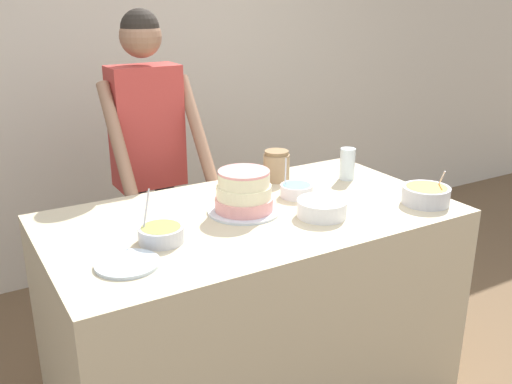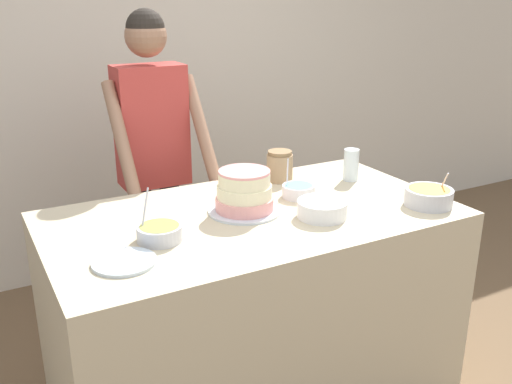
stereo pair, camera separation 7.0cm
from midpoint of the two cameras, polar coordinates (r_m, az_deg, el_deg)
name	(u,v)px [view 1 (the left image)]	position (r m, az deg, el deg)	size (l,w,h in m)	color
wall_back	(122,72)	(3.74, -13.75, 11.55)	(10.00, 0.05, 2.60)	beige
counter	(252,308)	(2.58, -1.15, -11.54)	(1.69, 0.93, 0.91)	#C6B793
person_baker	(148,141)	(2.98, -11.41, 5.00)	(0.47, 0.46, 1.70)	#2D2D38
cake	(244,193)	(2.36, -2.06, -0.13)	(0.31, 0.31, 0.18)	silver
frosting_bowl_olive	(161,233)	(2.13, -10.39, -4.10)	(0.17, 0.17, 0.19)	silver
frosting_bowl_orange	(426,194)	(2.56, 15.89, -0.23)	(0.20, 0.20, 0.14)	silver
frosting_bowl_pink	(322,207)	(2.34, 5.77, -1.54)	(0.20, 0.20, 0.07)	white
frosting_bowl_blue	(297,190)	(2.55, 3.30, 0.21)	(0.15, 0.15, 0.17)	silver
drinking_glass	(347,164)	(2.81, 8.42, 2.79)	(0.07, 0.07, 0.16)	silver
ceramic_plate	(127,264)	(1.99, -13.73, -6.99)	(0.22, 0.22, 0.01)	silver
stoneware_jar	(276,166)	(2.76, 1.33, 2.64)	(0.13, 0.13, 0.15)	#9E7F5B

